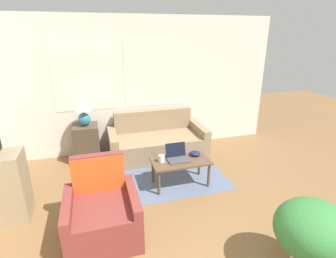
# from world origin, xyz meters

# --- Properties ---
(wall_back) EXTENTS (6.13, 0.06, 2.60)m
(wall_back) POSITION_xyz_m (-0.00, 4.19, 1.31)
(wall_back) COLOR silver
(wall_back) RESTS_ON ground_plane
(rug) EXTENTS (1.62, 1.89, 0.01)m
(rug) POSITION_xyz_m (0.62, 3.13, 0.00)
(rug) COLOR slate
(rug) RESTS_ON ground_plane
(couch) EXTENTS (1.84, 0.86, 0.83)m
(couch) POSITION_xyz_m (0.53, 3.75, 0.26)
(couch) COLOR #937A5B
(couch) RESTS_ON ground_plane
(armchair) EXTENTS (0.82, 0.77, 0.93)m
(armchair) POSITION_xyz_m (-0.62, 1.79, 0.28)
(armchair) COLOR brown
(armchair) RESTS_ON ground_plane
(side_table) EXTENTS (0.45, 0.45, 0.70)m
(side_table) POSITION_xyz_m (-0.78, 3.86, 0.35)
(side_table) COLOR #4C3D2D
(side_table) RESTS_ON ground_plane
(table_lamp) EXTENTS (0.32, 0.32, 0.52)m
(table_lamp) POSITION_xyz_m (-0.78, 3.86, 1.01)
(table_lamp) COLOR teal
(table_lamp) RESTS_ON side_table
(coffee_table) EXTENTS (0.90, 0.48, 0.42)m
(coffee_table) POSITION_xyz_m (0.62, 2.59, 0.37)
(coffee_table) COLOR brown
(coffee_table) RESTS_ON ground_plane
(laptop) EXTENTS (0.32, 0.28, 0.23)m
(laptop) POSITION_xyz_m (0.58, 2.63, 0.48)
(laptop) COLOR #47474C
(laptop) RESTS_ON coffee_table
(cup_navy) EXTENTS (0.09, 0.09, 0.11)m
(cup_navy) POSITION_xyz_m (0.32, 2.62, 0.48)
(cup_navy) COLOR white
(cup_navy) RESTS_ON coffee_table
(snack_bowl) EXTENTS (0.17, 0.17, 0.07)m
(snack_bowl) POSITION_xyz_m (0.89, 2.68, 0.46)
(snack_bowl) COLOR #191E4C
(snack_bowl) RESTS_ON coffee_table
(potted_plant) EXTENTS (0.73, 0.73, 0.81)m
(potted_plant) POSITION_xyz_m (1.28, 0.66, 0.51)
(potted_plant) COLOR #BCB2A3
(potted_plant) RESTS_ON ground_plane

